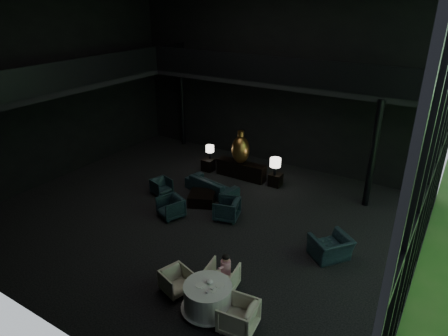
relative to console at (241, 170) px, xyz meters
The scene contains 34 objects.
floor 3.66m from the console, 84.67° to the right, with size 14.00×12.00×0.02m, color black.
wall_back 4.37m from the console, 81.87° to the left, with size 14.00×0.04×8.00m, color black.
wall_front 10.30m from the console, 87.99° to the right, with size 14.00×0.04×8.00m, color black.
wall_left 8.42m from the console, 151.42° to the right, with size 0.04×12.00×8.00m, color black.
curtain_wall 8.92m from the console, 26.47° to the right, with size 0.20×12.00×8.00m, color black, non-canonical shape.
mezzanine_left 7.65m from the console, 147.34° to the right, with size 2.00×12.00×0.25m, color black.
mezzanine_back 4.12m from the console, 45.67° to the left, with size 12.00×2.00×0.25m, color black.
railing_left 7.28m from the console, 142.09° to the right, with size 0.06×12.00×1.00m, color black.
railing_back 4.47m from the console, 15.47° to the left, with size 12.00×0.06×1.00m, color black.
column_nw 5.36m from the console, 156.05° to the left, with size 0.24×0.24×4.00m, color black.
column_ne 5.41m from the console, ahead, with size 0.24×0.24×4.00m, color black.
console is the anchor object (origin of this frame).
bronze_urn 0.96m from the console, 90.00° to the right, with size 0.76×0.76×1.41m.
side_table_left 1.61m from the console, behind, with size 0.48×0.48×0.53m, color black.
table_lamp_left 1.71m from the console, behind, with size 0.36×0.36×0.60m.
side_table_right 1.60m from the console, ahead, with size 0.47×0.47×0.52m, color black.
table_lamp_right 1.75m from the console, ahead, with size 0.43×0.43×0.73m.
sofa 1.87m from the console, 98.57° to the right, with size 2.34×0.68×0.91m, color black.
lounge_armchair_west 3.53m from the console, 122.17° to the right, with size 0.61×0.58×0.63m, color black.
lounge_armchair_east 3.49m from the console, 68.55° to the right, with size 0.88×0.83×0.91m, color black.
lounge_armchair_south 4.19m from the console, 96.31° to the right, with size 0.82×0.77×0.84m, color black.
window_armchair 6.17m from the console, 34.81° to the right, with size 1.12×0.73×0.98m, color black.
coffee_table 2.79m from the console, 91.88° to the right, with size 0.94×0.94×0.42m, color black.
dining_table 7.90m from the console, 66.18° to the right, with size 1.36×1.36×0.75m.
dining_chair_north 7.09m from the console, 64.32° to the right, with size 0.82×0.77×0.84m, color beige.
dining_chair_east 8.45m from the console, 60.69° to the right, with size 0.88×0.82×0.90m, color tan.
dining_chair_west 7.41m from the console, 73.54° to the right, with size 0.64×0.60×0.66m, color #B3B094.
child 7.01m from the console, 63.58° to the right, with size 0.27×0.27×0.58m.
plate_a 7.94m from the console, 67.54° to the right, with size 0.23×0.23×0.01m, color white.
plate_b 7.87m from the console, 64.03° to the right, with size 0.23×0.23×0.02m, color white.
saucer 8.09m from the console, 64.98° to the right, with size 0.16×0.16×0.01m, color white.
coffee_cup 8.04m from the console, 65.22° to the right, with size 0.09×0.09×0.07m, color white.
cereal_bowl 7.81m from the console, 66.01° to the right, with size 0.17×0.17×0.08m, color white.
cream_pot 8.17m from the console, 66.00° to the right, with size 0.06×0.06×0.07m, color #99999E.
Camera 1 is at (7.28, -9.93, 7.26)m, focal length 32.00 mm.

